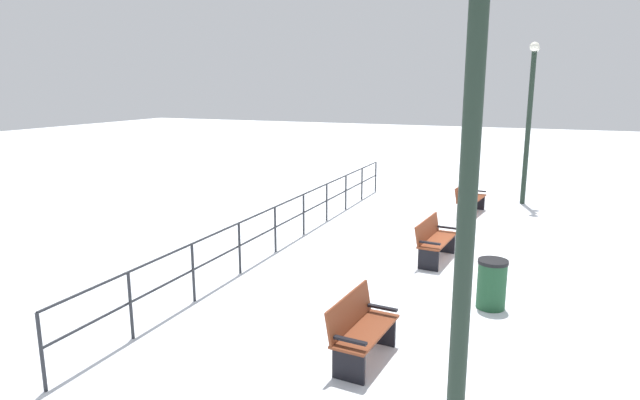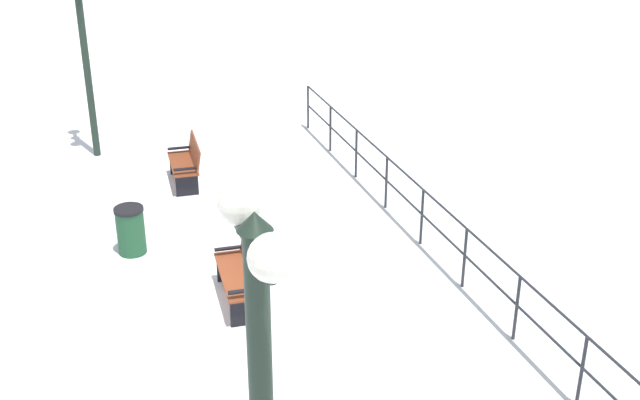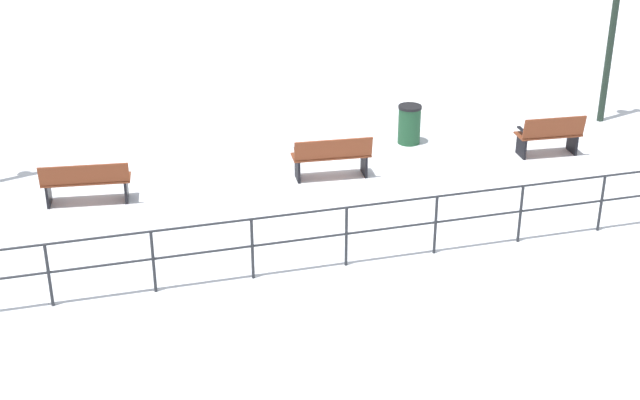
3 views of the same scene
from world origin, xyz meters
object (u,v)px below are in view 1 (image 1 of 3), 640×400
Objects in this scene: bench_nearest at (361,329)px; lamppost_near at (471,150)px; trash_bin at (492,284)px; bench_second at (434,239)px; bench_third at (469,198)px; lamppost_middle at (530,103)px.

lamppost_near reaches higher than bench_nearest.
bench_nearest reaches higher than trash_bin.
bench_second is 2.62m from trash_bin.
bench_second is at bearing -83.90° from bench_third.
lamppost_near is at bearing -49.77° from bench_nearest.
lamppost_near is (1.54, -7.06, 2.82)m from bench_second.
bench_nearest is at bearing -83.81° from bench_third.
bench_nearest is 4.81m from bench_second.
lamppost_middle reaches higher than bench_second.
bench_second is 7.76m from lamppost_near.
bench_second is at bearing 122.86° from trash_bin.
bench_third is 0.34× the size of lamppost_middle.
bench_third is at bearing 93.30° from bench_nearest.
trash_bin is (1.32, -7.01, -0.03)m from bench_third.
bench_nearest is at bearing -97.87° from lamppost_middle.
lamppost_middle reaches higher than bench_third.
bench_third is (0.19, 9.62, -0.00)m from bench_nearest.
trash_bin is at bearing -72.03° from bench_third.
trash_bin is at bearing -90.73° from lamppost_middle.
bench_third is 1.96× the size of trash_bin.
lamppost_middle is at bearing 82.26° from bench_second.
bench_nearest is 3.97m from lamppost_near.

